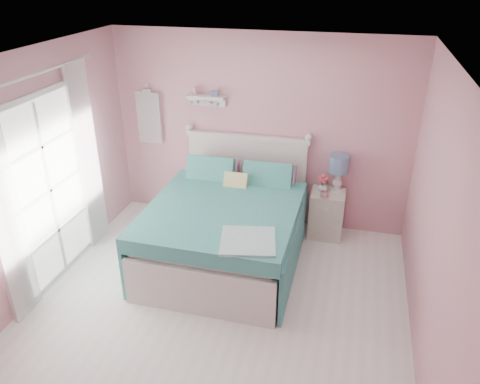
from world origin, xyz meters
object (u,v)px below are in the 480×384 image
at_px(bed, 227,229).
at_px(teacup, 324,194).
at_px(table_lamp, 339,167).
at_px(vase, 323,186).
at_px(nightstand, 326,214).

distance_m(bed, teacup, 1.34).
xyz_separation_m(table_lamp, vase, (-0.18, -0.05, -0.28)).
bearing_deg(teacup, bed, -146.83).
bearing_deg(vase, teacup, -75.83).
height_order(bed, teacup, bed).
xyz_separation_m(bed, nightstand, (1.14, 0.86, -0.10)).
distance_m(nightstand, teacup, 0.39).
height_order(bed, table_lamp, bed).
height_order(table_lamp, vase, table_lamp).
bearing_deg(nightstand, vase, 163.10).
height_order(nightstand, teacup, teacup).
bearing_deg(table_lamp, nightstand, -141.12).
bearing_deg(teacup, table_lamp, 57.31).
bearing_deg(teacup, vase, 104.17).
bearing_deg(bed, nightstand, 37.48).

